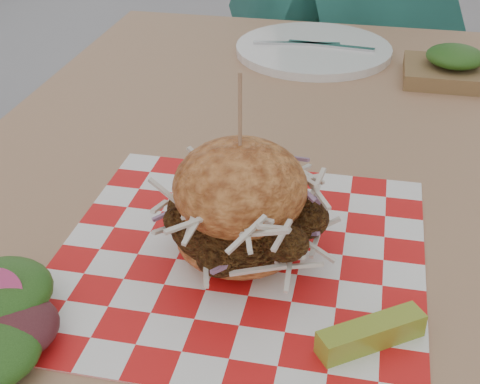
% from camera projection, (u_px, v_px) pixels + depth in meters
% --- Properties ---
extents(patio_table, '(0.80, 1.20, 0.75)m').
position_uv_depth(patio_table, '(273.00, 222.00, 0.86)').
color(patio_table, tan).
rests_on(patio_table, ground).
extents(patio_chair, '(0.46, 0.47, 0.95)m').
position_uv_depth(patio_chair, '(330.00, 52.00, 1.75)').
color(patio_chair, tan).
rests_on(patio_chair, ground).
extents(paper_liner, '(0.36, 0.36, 0.00)m').
position_uv_depth(paper_liner, '(240.00, 255.00, 0.66)').
color(paper_liner, red).
rests_on(paper_liner, patio_table).
extents(sandwich, '(0.17, 0.17, 0.19)m').
position_uv_depth(sandwich, '(240.00, 210.00, 0.64)').
color(sandwich, '#D37D3B').
rests_on(sandwich, paper_liner).
extents(pickle_spear, '(0.09, 0.07, 0.02)m').
position_uv_depth(pickle_spear, '(371.00, 334.00, 0.55)').
color(pickle_spear, '#8AA931').
rests_on(pickle_spear, paper_liner).
extents(place_setting, '(0.27, 0.27, 0.02)m').
position_uv_depth(place_setting, '(313.00, 49.00, 1.16)').
color(place_setting, white).
rests_on(place_setting, patio_table).
extents(kraft_tray, '(0.15, 0.12, 0.06)m').
position_uv_depth(kraft_tray, '(453.00, 67.00, 1.05)').
color(kraft_tray, brown).
rests_on(kraft_tray, patio_table).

